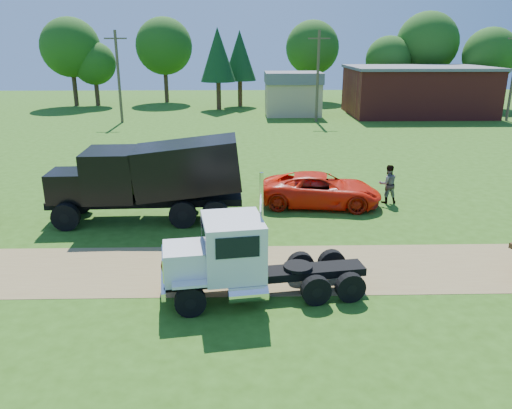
{
  "coord_description": "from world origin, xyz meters",
  "views": [
    {
      "loc": [
        -1.53,
        -16.65,
        7.98
      ],
      "look_at": [
        -1.04,
        2.73,
        1.6
      ],
      "focal_mm": 35.0,
      "sensor_mm": 36.0,
      "label": 1
    }
  ],
  "objects_px": {
    "black_dump_truck": "(153,176)",
    "spectator_a": "(169,265)",
    "white_semi_tractor": "(236,258)",
    "orange_pickup": "(321,190)"
  },
  "relations": [
    {
      "from": "black_dump_truck",
      "to": "orange_pickup",
      "type": "relative_size",
      "value": 1.49
    },
    {
      "from": "orange_pickup",
      "to": "spectator_a",
      "type": "distance_m",
      "value": 10.84
    },
    {
      "from": "black_dump_truck",
      "to": "spectator_a",
      "type": "distance_m",
      "value": 7.17
    },
    {
      "from": "white_semi_tractor",
      "to": "orange_pickup",
      "type": "height_order",
      "value": "white_semi_tractor"
    },
    {
      "from": "spectator_a",
      "to": "orange_pickup",
      "type": "bearing_deg",
      "value": 36.21
    },
    {
      "from": "black_dump_truck",
      "to": "orange_pickup",
      "type": "bearing_deg",
      "value": 10.91
    },
    {
      "from": "black_dump_truck",
      "to": "orange_pickup",
      "type": "distance_m",
      "value": 8.36
    },
    {
      "from": "black_dump_truck",
      "to": "orange_pickup",
      "type": "xyz_separation_m",
      "value": [
        8.05,
        1.88,
        -1.29
      ]
    },
    {
      "from": "white_semi_tractor",
      "to": "spectator_a",
      "type": "height_order",
      "value": "white_semi_tractor"
    },
    {
      "from": "white_semi_tractor",
      "to": "black_dump_truck",
      "type": "bearing_deg",
      "value": 108.36
    }
  ]
}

